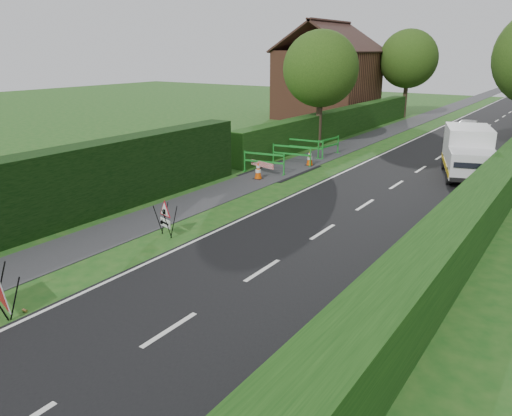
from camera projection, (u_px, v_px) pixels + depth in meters
The scene contains 22 objects.
ground at pixel (166, 262), 13.61m from camera, with size 120.00×120.00×0.00m, color #184D16.
road_surface at pixel (495, 122), 39.96m from camera, with size 6.00×90.00×0.02m, color black.
footpath at pixel (425, 117), 42.89m from camera, with size 2.00×90.00×0.02m, color #2D2D30.
hedge_west_near at pixel (54, 228), 16.28m from camera, with size 1.10×18.00×2.50m, color black.
hedge_west_far at pixel (340, 136), 33.67m from camera, with size 1.00×24.00×1.80m, color #14380F.
house_west at pixel (327, 83), 41.78m from camera, with size 7.50×7.40×7.88m.
tree_nw at pixel (321, 69), 28.94m from camera, with size 4.40×4.40×6.70m.
tree_fw at pixel (408, 59), 41.49m from camera, with size 4.80×4.80×7.24m.
triangle_sign at pixel (165, 215), 15.32m from camera, with size 0.82×0.82×0.98m.
works_van at pixel (468, 152), 22.43m from camera, with size 3.23×5.13×2.20m.
traffic_cone_0 at pixel (471, 183), 20.12m from camera, with size 0.38×0.38×0.79m.
traffic_cone_1 at pixel (465, 178), 20.92m from camera, with size 0.38×0.38×0.79m.
traffic_cone_2 at pixel (473, 163), 23.70m from camera, with size 0.38×0.38×0.79m.
traffic_cone_3 at pixel (258, 171), 22.27m from camera, with size 0.38×0.38×0.79m.
traffic_cone_4 at pixel (310, 158), 24.89m from camera, with size 0.38×0.38×0.79m.
ped_barrier_0 at pixel (264, 160), 23.26m from camera, with size 2.09×0.68×1.00m.
ped_barrier_1 at pixel (292, 152), 25.02m from camera, with size 2.09×0.64×1.00m.
ped_barrier_2 at pixel (305, 146), 26.74m from camera, with size 2.08×0.50×1.00m.
ped_barrier_3 at pixel (329, 145), 27.06m from camera, with size 0.56×2.09×1.00m.
redwhite_plank at pixel (262, 174), 23.37m from camera, with size 1.50×0.04×0.25m, color red.
litter_can at pixel (25, 312), 11.03m from camera, with size 0.07×0.07×0.12m, color #BF7F4C.
hatchback_car at pixel (466, 130), 31.79m from camera, with size 1.58×3.92×1.34m, color silver.
Camera 1 is at (9.04, -9.02, 5.53)m, focal length 35.00 mm.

